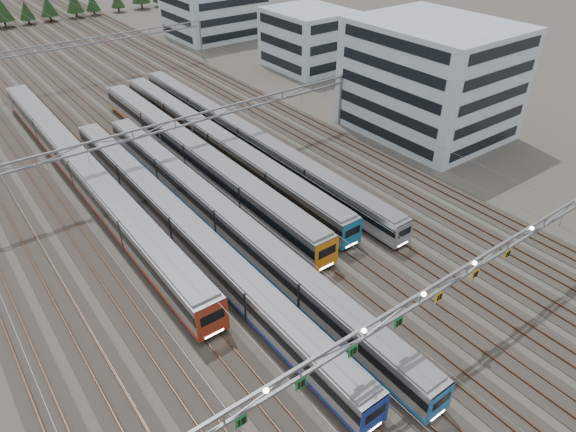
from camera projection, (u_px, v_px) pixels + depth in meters
ground at (407, 365)px, 41.87m from camera, size 400.00×400.00×0.00m
track_bed at (49, 57)px, 107.72m from camera, size 54.00×260.00×5.42m
train_a at (83, 171)px, 64.62m from camera, size 3.09×65.53×4.03m
train_b at (182, 227)px, 54.84m from camera, size 2.71×58.12×3.53m
train_c at (225, 219)px, 56.23m from camera, size 2.58×59.43×3.36m
train_d at (194, 155)px, 68.60m from camera, size 2.99×54.81×3.90m
train_e at (217, 142)px, 72.06m from camera, size 2.77×55.81×3.60m
train_f at (245, 136)px, 74.16m from camera, size 2.53×61.35×3.28m
gantry_near at (420, 302)px, 37.85m from camera, size 56.36×0.61×8.08m
gantry_mid at (176, 130)px, 65.01m from camera, size 56.36×0.36×8.00m
gantry_far at (66, 50)px, 95.01m from camera, size 56.36×0.36×8.00m
depot_bldg_south at (430, 79)px, 76.26m from camera, size 18.00×22.00×16.31m
depot_bldg_mid at (308, 39)px, 104.20m from camera, size 14.00×16.00×11.43m
depot_bldg_north at (216, 5)px, 124.70m from camera, size 22.00×18.00×14.18m
treeline at (12, 10)px, 133.74m from camera, size 100.10×5.60×7.02m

